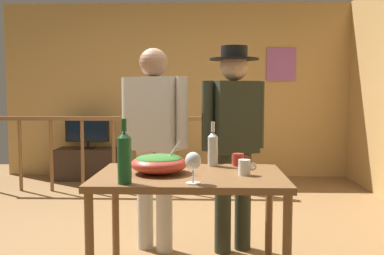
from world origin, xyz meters
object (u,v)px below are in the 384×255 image
wine_bottle_green (124,157)px  wine_bottle_clear (213,148)px  person_standing_left (154,132)px  wine_glass (193,162)px  mug_white (245,167)px  salad_bowl (159,163)px  serving_table (190,188)px  flat_screen_tv (87,130)px  mug_red (239,160)px  framed_picture (281,64)px  tv_console (89,164)px  person_standing_right (234,132)px  stair_railing (148,144)px

wine_bottle_green → wine_bottle_clear: size_ratio=1.18×
person_standing_left → wine_glass: bearing=133.1°
wine_bottle_green → wine_bottle_clear: bearing=49.6°
mug_white → person_standing_left: size_ratio=0.07×
wine_bottle_green → person_standing_left: (0.04, 1.06, 0.03)m
wine_glass → wine_bottle_green: (-0.38, -0.01, 0.03)m
salad_bowl → person_standing_left: bearing=99.2°
serving_table → wine_bottle_clear: (0.14, 0.29, 0.21)m
flat_screen_tv → wine_bottle_clear: wine_bottle_clear is taller
mug_red → person_standing_left: person_standing_left is taller
framed_picture → mug_white: framed_picture is taller
tv_console → person_standing_right: person_standing_right is taller
serving_table → person_standing_left: bearing=112.3°
wine_bottle_green → mug_red: (0.67, 0.59, -0.11)m
salad_bowl → wine_bottle_clear: wine_bottle_clear is taller
tv_console → salad_bowl: size_ratio=2.58×
stair_railing → salad_bowl: size_ratio=9.47×
tv_console → wine_bottle_green: bearing=-71.6°
salad_bowl → mug_red: 0.59m
serving_table → mug_white: bearing=-4.9°
person_standing_right → wine_bottle_clear: bearing=45.6°
tv_console → person_standing_left: 3.13m
framed_picture → mug_white: bearing=-102.7°
wine_glass → mug_white: wine_glass is taller
tv_console → person_standing_right: (1.93, -2.76, 0.73)m
tv_console → salad_bowl: bearing=-67.9°
stair_railing → wine_glass: stair_railing is taller
framed_picture → salad_bowl: bearing=-110.1°
framed_picture → person_standing_right: 3.25m
serving_table → salad_bowl: 0.24m
mug_red → mug_white: bearing=-87.7°
mug_white → framed_picture: bearing=77.3°
serving_table → salad_bowl: (-0.19, 0.01, 0.15)m
wine_glass → flat_screen_tv: bearing=113.6°
flat_screen_tv → mug_white: (1.95, -3.52, 0.09)m
salad_bowl → flat_screen_tv: bearing=112.3°
tv_console → salad_bowl: (1.42, -3.51, 0.61)m
salad_bowl → person_standing_right: size_ratio=0.22×
wine_glass → wine_bottle_green: 0.38m
person_standing_left → person_standing_right: person_standing_right is taller
wine_glass → mug_white: 0.40m
framed_picture → flat_screen_tv: 2.98m
person_standing_left → wine_bottle_clear: bearing=158.8°
flat_screen_tv → person_standing_right: bearing=-54.7°
mug_red → person_standing_left: 0.80m
mug_white → serving_table: bearing=175.1°
wine_bottle_clear → mug_white: wine_bottle_clear is taller
tv_console → person_standing_right: size_ratio=0.56×
wine_bottle_clear → mug_white: bearing=-59.1°
tv_console → framed_picture: bearing=5.9°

